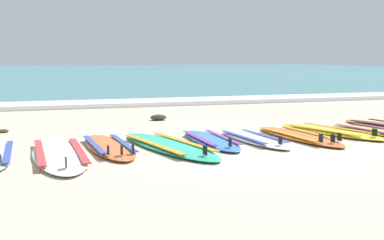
{
  "coord_description": "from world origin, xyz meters",
  "views": [
    {
      "loc": [
        -2.95,
        -6.64,
        1.22
      ],
      "look_at": [
        -0.3,
        1.03,
        0.25
      ],
      "focal_mm": 49.44,
      "sensor_mm": 36.0,
      "label": 1
    }
  ],
  "objects_px": {
    "surfboard_6": "(254,139)",
    "surfboard_8": "(331,131)",
    "surfboard_7": "(299,136)",
    "surfboard_3": "(109,146)",
    "surfboard_5": "(211,140)",
    "surfboard_9": "(374,131)",
    "surfboard_2": "(60,154)",
    "surfboard_4": "(168,145)"
  },
  "relations": [
    {
      "from": "surfboard_3",
      "to": "surfboard_5",
      "type": "height_order",
      "value": "same"
    },
    {
      "from": "surfboard_3",
      "to": "surfboard_6",
      "type": "xyz_separation_m",
      "value": [
        2.11,
        -0.05,
        -0.0
      ]
    },
    {
      "from": "surfboard_4",
      "to": "surfboard_7",
      "type": "height_order",
      "value": "same"
    },
    {
      "from": "surfboard_6",
      "to": "surfboard_8",
      "type": "bearing_deg",
      "value": 11.09
    },
    {
      "from": "surfboard_2",
      "to": "surfboard_5",
      "type": "distance_m",
      "value": 2.19
    },
    {
      "from": "surfboard_2",
      "to": "surfboard_6",
      "type": "bearing_deg",
      "value": 6.2
    },
    {
      "from": "surfboard_2",
      "to": "surfboard_4",
      "type": "xyz_separation_m",
      "value": [
        1.44,
        0.15,
        0.0
      ]
    },
    {
      "from": "surfboard_5",
      "to": "surfboard_6",
      "type": "relative_size",
      "value": 1.05
    },
    {
      "from": "surfboard_5",
      "to": "surfboard_6",
      "type": "xyz_separation_m",
      "value": [
        0.63,
        -0.1,
        0.0
      ]
    },
    {
      "from": "surfboard_6",
      "to": "surfboard_8",
      "type": "distance_m",
      "value": 1.53
    },
    {
      "from": "surfboard_3",
      "to": "surfboard_5",
      "type": "distance_m",
      "value": 1.48
    },
    {
      "from": "surfboard_6",
      "to": "surfboard_7",
      "type": "height_order",
      "value": "same"
    },
    {
      "from": "surfboard_2",
      "to": "surfboard_9",
      "type": "distance_m",
      "value": 4.97
    },
    {
      "from": "surfboard_3",
      "to": "surfboard_9",
      "type": "relative_size",
      "value": 1.1
    },
    {
      "from": "surfboard_9",
      "to": "surfboard_2",
      "type": "bearing_deg",
      "value": -175.49
    },
    {
      "from": "surfboard_6",
      "to": "surfboard_8",
      "type": "xyz_separation_m",
      "value": [
        1.5,
        0.29,
        -0.0
      ]
    },
    {
      "from": "surfboard_5",
      "to": "surfboard_2",
      "type": "bearing_deg",
      "value": -169.3
    },
    {
      "from": "surfboard_6",
      "to": "surfboard_9",
      "type": "distance_m",
      "value": 2.17
    },
    {
      "from": "surfboard_2",
      "to": "surfboard_9",
      "type": "bearing_deg",
      "value": 4.51
    },
    {
      "from": "surfboard_9",
      "to": "surfboard_6",
      "type": "bearing_deg",
      "value": -177.69
    },
    {
      "from": "surfboard_4",
      "to": "surfboard_5",
      "type": "relative_size",
      "value": 1.29
    },
    {
      "from": "surfboard_2",
      "to": "surfboard_8",
      "type": "bearing_deg",
      "value": 7.93
    },
    {
      "from": "surfboard_7",
      "to": "surfboard_8",
      "type": "distance_m",
      "value": 0.78
    },
    {
      "from": "surfboard_7",
      "to": "surfboard_2",
      "type": "bearing_deg",
      "value": -174.53
    },
    {
      "from": "surfboard_6",
      "to": "surfboard_9",
      "type": "xyz_separation_m",
      "value": [
        2.17,
        0.09,
        -0.0
      ]
    },
    {
      "from": "surfboard_3",
      "to": "surfboard_4",
      "type": "relative_size",
      "value": 0.83
    },
    {
      "from": "surfboard_5",
      "to": "surfboard_7",
      "type": "relative_size",
      "value": 0.91
    },
    {
      "from": "surfboard_5",
      "to": "surfboard_6",
      "type": "distance_m",
      "value": 0.64
    },
    {
      "from": "surfboard_3",
      "to": "surfboard_5",
      "type": "bearing_deg",
      "value": 2.01
    },
    {
      "from": "surfboard_2",
      "to": "surfboard_5",
      "type": "xyz_separation_m",
      "value": [
        2.15,
        0.41,
        0.0
      ]
    },
    {
      "from": "surfboard_3",
      "to": "surfboard_4",
      "type": "xyz_separation_m",
      "value": [
        0.77,
        -0.2,
        -0.0
      ]
    },
    {
      "from": "surfboard_2",
      "to": "surfboard_7",
      "type": "relative_size",
      "value": 1.18
    },
    {
      "from": "surfboard_7",
      "to": "surfboard_9",
      "type": "relative_size",
      "value": 1.12
    },
    {
      "from": "surfboard_4",
      "to": "surfboard_9",
      "type": "height_order",
      "value": "same"
    },
    {
      "from": "surfboard_2",
      "to": "surfboard_3",
      "type": "distance_m",
      "value": 0.76
    },
    {
      "from": "surfboard_2",
      "to": "surfboard_9",
      "type": "xyz_separation_m",
      "value": [
        4.95,
        0.39,
        0.0
      ]
    },
    {
      "from": "surfboard_4",
      "to": "surfboard_3",
      "type": "bearing_deg",
      "value": 165.47
    },
    {
      "from": "surfboard_7",
      "to": "surfboard_8",
      "type": "xyz_separation_m",
      "value": [
        0.73,
        0.26,
        -0.0
      ]
    },
    {
      "from": "surfboard_2",
      "to": "surfboard_3",
      "type": "height_order",
      "value": "same"
    },
    {
      "from": "surfboard_4",
      "to": "surfboard_9",
      "type": "bearing_deg",
      "value": 3.85
    },
    {
      "from": "surfboard_4",
      "to": "surfboard_5",
      "type": "bearing_deg",
      "value": 19.66
    },
    {
      "from": "surfboard_7",
      "to": "surfboard_8",
      "type": "relative_size",
      "value": 0.98
    }
  ]
}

